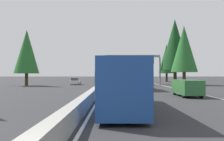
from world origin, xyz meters
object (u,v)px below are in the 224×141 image
sedan_far_center (114,79)px  conifer_right_far (167,59)px  sign_gantry_overhead (133,61)px  box_truck_far_left (139,79)px  sedan_near_right (121,77)px  oncoming_near (75,81)px  conifer_left_near (27,52)px  bus_far_right (120,83)px  bus_distant_b (136,76)px  minivan_mid_center (187,87)px  conifer_right_near (175,45)px  pickup_distant_a (114,78)px  sedan_mid_left (114,78)px  conifer_right_mid (184,49)px

sedan_far_center → conifer_right_far: 19.36m
sign_gantry_overhead → box_truck_far_left: size_ratio=1.49×
sedan_near_right → oncoming_near: size_ratio=1.00×
sedan_far_center → oncoming_near: same height
sedan_near_right → conifer_left_near: bearing=164.4°
bus_far_right → oncoming_near: bus_far_right is taller
bus_far_right → bus_distant_b: 62.17m
bus_far_right → sedan_far_center: bus_far_right is taller
minivan_mid_center → sedan_far_center: (57.85, 7.22, -0.27)m
bus_far_right → oncoming_near: (36.73, 8.67, -1.03)m
conifer_right_near → box_truck_far_left: bearing=150.5°
conifer_right_far → conifer_left_near: bearing=129.1°
box_truck_far_left → conifer_left_near: bearing=61.2°
bus_far_right → oncoming_near: 37.75m
bus_far_right → sedan_far_center: size_ratio=2.61×
pickup_distant_a → conifer_right_near: (-37.53, -13.31, 7.83)m
minivan_mid_center → oncoming_near: (27.73, 15.84, -0.27)m
sedan_near_right → bus_distant_b: bearing=-175.4°
minivan_mid_center → pickup_distant_a: bearing=6.4°
bus_far_right → sedan_mid_left: bus_far_right is taller
conifer_right_far → bus_distant_b: bearing=66.8°
bus_far_right → oncoming_near: bearing=13.3°
conifer_right_far → conifer_left_near: conifer_right_far is taller
sedan_near_right → oncoming_near: (-68.41, 12.10, 0.00)m
bus_distant_b → conifer_right_mid: (-28.15, -7.19, 5.74)m
minivan_mid_center → conifer_right_mid: (24.63, -6.97, 6.51)m
pickup_distant_a → oncoming_near: pickup_distant_a is taller
minivan_mid_center → bus_distant_b: bearing=0.2°
sedan_near_right → conifer_right_mid: 72.63m
sedan_far_center → sedan_near_right: (38.29, -3.47, 0.00)m
sign_gantry_overhead → sedan_near_right: size_ratio=2.88×
conifer_left_near → oncoming_near: bearing=-56.0°
oncoming_near → conifer_right_near: conifer_right_near is taller
sedan_mid_left → sedan_near_right: (20.38, -3.54, 0.00)m
sign_gantry_overhead → sedan_far_center: sign_gantry_overhead is taller
oncoming_near → conifer_right_near: bearing=90.6°
pickup_distant_a → bus_distant_b: bus_distant_b is taller
sedan_far_center → bus_distant_b: 8.71m
bus_distant_b → conifer_left_near: conifer_left_near is taller
box_truck_far_left → sign_gantry_overhead: bearing=-2.2°
bus_far_right → pickup_distant_a: bearing=0.1°
box_truck_far_left → conifer_right_near: bearing=-29.5°
sedan_mid_left → conifer_right_near: conifer_right_near is taller
sedan_mid_left → bus_distant_b: (-22.99, -7.06, 1.03)m
sedan_mid_left → conifer_right_near: (-47.79, -13.25, 8.06)m
sedan_near_right → conifer_left_near: conifer_left_near is taller
minivan_mid_center → conifer_right_near: bearing=-12.0°
bus_distant_b → box_truck_far_left: bearing=175.0°
minivan_mid_center → box_truck_far_left: size_ratio=0.59×
oncoming_near → box_truck_far_left: bearing=34.9°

